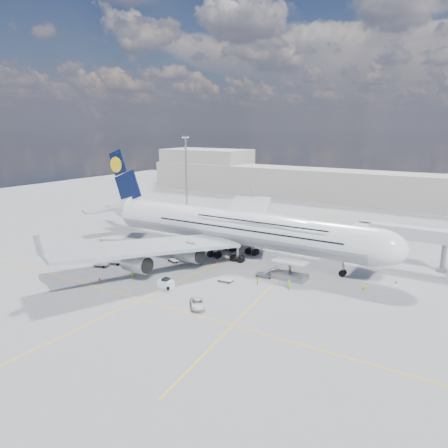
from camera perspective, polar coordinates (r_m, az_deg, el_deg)
The scene contains 31 objects.
ground at distance 90.71m, azimuth -2.07°, elevation -5.75°, with size 300.00×300.00×0.00m, color gray.
taxi_line_main at distance 90.71m, azimuth -2.07°, elevation -5.74°, with size 0.25×220.00×0.01m, color #FEB90D.
taxi_line_cross at distance 76.18m, azimuth -10.80°, elevation -9.65°, with size 120.00×0.25×0.01m, color #FEB90D.
taxi_line_diag at distance 92.51m, azimuth 8.69°, elevation -5.52°, with size 0.25×100.00×0.01m, color #FEB90D.
airliner at distance 96.79m, azimuth 1.39°, elevation -0.34°, with size 77.26×79.15×23.71m.
jet_bridge at distance 96.09m, azimuth 20.17°, elevation -1.23°, with size 18.80×12.10×8.50m.
cargo_loader at distance 84.87m, azimuth 8.49°, elevation -6.31°, with size 8.53×3.20×3.67m.
light_mast at distance 146.84m, azimuth -4.97°, elevation 6.59°, with size 3.00×0.70×25.50m.
terminal at distance 174.25m, azimuth 16.05°, elevation 4.71°, with size 180.00×16.00×12.00m, color #B2AD9E.
hangar at distance 209.06m, azimuth -2.26°, elevation 7.27°, with size 40.00×22.00×18.00m, color #B2AD9E.
dolly_row_a at distance 95.05m, azimuth -15.71°, elevation -5.14°, with size 3.47×2.66×0.45m.
dolly_row_b at distance 95.27m, azimuth -6.53°, elevation -4.73°, with size 2.97×2.37×0.39m.
dolly_row_c at distance 97.16m, azimuth -6.24°, elevation -4.37°, with size 2.90×1.88×0.39m.
dolly_back at distance 96.01m, azimuth -14.00°, elevation -4.86°, with size 3.48×2.72×0.45m.
dolly_nose_far at distance 82.84m, azimuth 0.20°, elevation -7.33°, with size 2.85×1.60×0.41m.
dolly_nose_near at distance 85.75m, azimuth 5.35°, elevation -6.63°, with size 3.46×2.00×0.49m.
baggage_tug at distance 80.30m, azimuth -7.61°, elevation -7.72°, with size 3.05×1.57×1.85m.
catering_truck_inner at distance 121.52m, azimuth 4.72°, elevation -0.14°, with size 6.62×3.22×3.80m.
catering_truck_outer at distance 130.35m, azimuth 3.38°, elevation 0.81°, with size 7.18×3.64×4.10m.
service_van at distance 71.72m, azimuth -3.47°, elevation -10.32°, with size 2.20×4.77×1.33m, color white.
crew_nose at distance 81.67m, azimuth 17.78°, elevation -7.82°, with size 0.66×0.44×1.82m, color #AAE518.
crew_loader at distance 81.43m, azimuth 4.38°, elevation -7.40°, with size 0.74×0.57×1.51m, color #CDFF1A.
crew_wing at distance 93.06m, azimuth -12.31°, elevation -4.91°, with size 1.18×0.49×2.02m, color #B7FF1A.
crew_van at distance 79.99m, azimuth 8.47°, elevation -7.80°, with size 0.84×0.55×1.72m, color #A8FD1A.
crew_tug at distance 86.28m, azimuth -11.93°, elevation -6.36°, with size 1.19×0.68×1.84m, color #A1DF17.
cone_nose at distance 88.16m, azimuth 21.57°, elevation -7.02°, with size 0.47×0.47×0.59m.
cone_wing_left_inner at distance 110.08m, azimuth 4.08°, elevation -2.30°, with size 0.44×0.44×0.57m.
cone_wing_left_outer at distance 130.68m, azimuth 5.39°, elevation 0.07°, with size 0.43×0.43×0.54m.
cone_wing_right_inner at distance 93.78m, azimuth -1.09°, elevation -4.93°, with size 0.48×0.48×0.61m.
cone_wing_right_outer at distance 86.96m, azimuth -15.94°, elevation -6.88°, with size 0.45×0.45×0.58m.
cone_tail at distance 115.59m, azimuth -15.79°, elevation -2.01°, with size 0.49×0.49×0.63m.
Camera 1 is at (49.19, -70.62, 28.65)m, focal length 35.00 mm.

